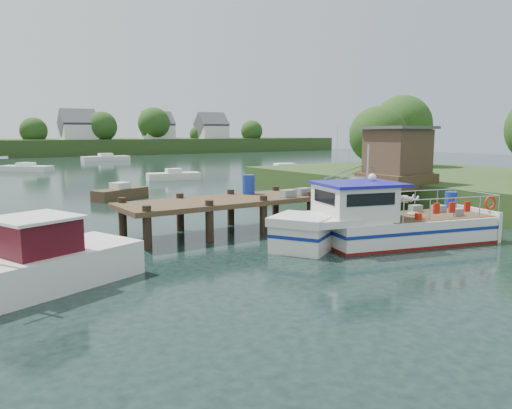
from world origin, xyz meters
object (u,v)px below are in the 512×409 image
moored_b (174,176)px  moored_d (26,168)px  moored_rowboat (120,193)px  moored_c (285,170)px  work_boat (5,272)px  dock (363,171)px  moored_far (106,158)px  lobster_boat (380,223)px

moored_b → moored_d: bearing=93.5°
moored_rowboat → moored_c: moored_rowboat is taller
moored_rowboat → moored_b: (8.16, 10.02, -0.02)m
work_boat → dock: bearing=-7.0°
moored_b → moored_d: size_ratio=0.90×
moored_b → moored_d: 20.14m
dock → moored_rowboat: 15.17m
moored_far → moored_c: size_ratio=0.96×
work_boat → moored_d: 45.37m
moored_far → moored_c: (8.15, -32.75, -0.03)m
moored_c → moored_rowboat: bearing=-129.7°
moored_c → moored_far: bearing=128.1°
dock → lobster_boat: dock is taller
moored_b → moored_c: moored_c is taller
moored_far → moored_b: 33.02m
work_boat → moored_rowboat: work_boat is taller
moored_far → moored_b: size_ratio=1.41×
moored_rowboat → moored_b: moored_rowboat is taller
dock → work_boat: (-16.91, -4.15, -1.60)m
moored_far → moored_rowboat: bearing=-118.5°
work_boat → moored_b: (16.76, 26.73, -0.27)m
moored_c → moored_d: size_ratio=1.32×
dock → moored_b: bearing=90.4°
dock → work_boat: size_ratio=2.18×
moored_d → moored_c: bearing=-54.4°
dock → moored_far: size_ratio=2.46×
moored_c → moored_d: (-21.32, 17.97, -0.04)m
lobster_boat → moored_d: (-4.78, 45.81, -0.45)m
lobster_boat → moored_b: (4.30, 27.84, -0.43)m
lobster_boat → moored_b: lobster_boat is taller
lobster_boat → work_boat: size_ratio=1.20×
moored_c → moored_b: bearing=-155.8°
lobster_boat → moored_d: bearing=110.6°
dock → work_boat: dock is taller
dock → moored_far: (3.95, 55.34, -1.82)m
moored_b → moored_c: bearing=-23.2°
moored_b → moored_c: (12.24, 0.01, 0.02)m
moored_d → moored_b: bearing=-77.5°
dock → moored_far: bearing=85.9°
dock → moored_far: dock is taller
moored_far → moored_b: moored_far is taller
moored_far → dock: bearing=-106.6°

